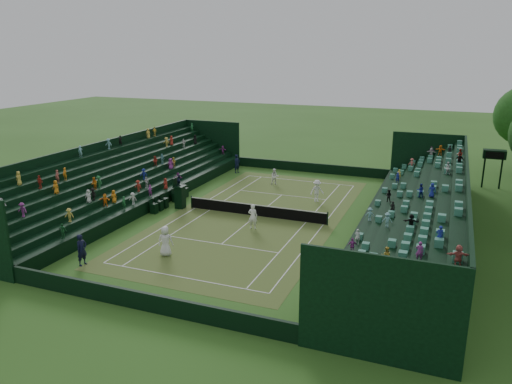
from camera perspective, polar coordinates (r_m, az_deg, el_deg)
ground at (r=39.67m, az=0.00°, el=-2.78°), size 160.00×160.00×0.00m
court_surface at (r=39.67m, az=0.00°, el=-2.77°), size 12.97×26.77×0.01m
perimeter_wall_north at (r=54.06m, az=6.22°, el=2.80°), size 17.17×0.20×1.00m
perimeter_wall_south at (r=26.54m, az=-13.02°, el=-12.01°), size 17.17×0.20×1.00m
perimeter_wall_east at (r=37.40m, az=12.20°, el=-3.53°), size 0.20×31.77×1.00m
perimeter_wall_west at (r=43.22m, az=-10.52°, el=-0.77°), size 0.20×31.77×1.00m
north_grandstand at (r=36.70m, az=18.73°, el=-2.69°), size 6.60×32.00×4.90m
south_grandstand at (r=45.24m, az=-15.09°, el=1.08°), size 6.60×32.00×4.90m
tennis_net at (r=39.50m, az=0.00°, el=-2.05°), size 11.67×0.10×1.06m
scoreboard_tower at (r=51.97m, az=25.58°, el=3.75°), size 2.00×1.00×3.70m
umpire_chair at (r=41.83m, az=-8.70°, el=-0.21°), size 0.91×0.91×2.87m
courtside_chairs at (r=43.08m, az=-9.80°, el=-0.86°), size 0.54×5.51×1.18m
player_near_west at (r=32.50m, az=-10.31°, el=-5.53°), size 1.11×0.90×1.98m
player_near_east at (r=36.67m, az=-0.37°, el=-2.81°), size 0.75×0.55×1.89m
player_far_west at (r=48.68m, az=2.15°, el=1.76°), size 0.94×0.83×1.60m
player_far_east at (r=43.45m, az=6.98°, el=0.13°), size 1.44×1.34×1.94m
line_judge_north at (r=53.31m, az=-2.19°, el=3.25°), size 0.72×0.86×2.00m
line_judge_south at (r=32.40m, az=-19.29°, el=-6.27°), size 0.58×0.79×1.99m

